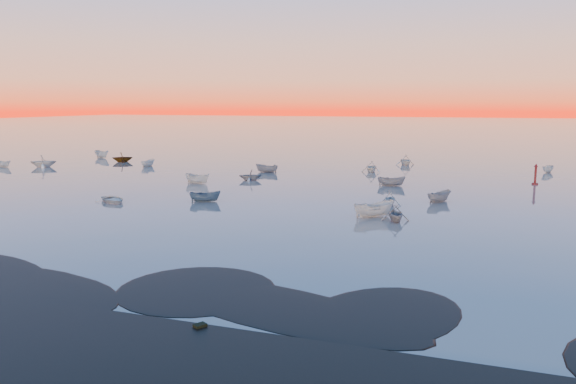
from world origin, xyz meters
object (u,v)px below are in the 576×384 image
at_px(boat_near_center, 374,217).
at_px(boat_near_right, 395,221).
at_px(channel_marker, 535,176).
at_px(boat_near_left, 113,202).

height_order(boat_near_center, boat_near_right, boat_near_center).
bearing_deg(boat_near_center, channel_marker, -68.73).
distance_m(boat_near_left, boat_near_right, 30.33).
relative_size(boat_near_left, boat_near_right, 1.24).
xyz_separation_m(boat_near_center, boat_near_right, (2.23, -1.28, 0.00)).
bearing_deg(boat_near_center, boat_near_right, -158.80).
bearing_deg(boat_near_center, boat_near_left, 54.43).
bearing_deg(channel_marker, boat_near_left, -146.05).
distance_m(boat_near_center, channel_marker, 32.28).
height_order(boat_near_right, channel_marker, channel_marker).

